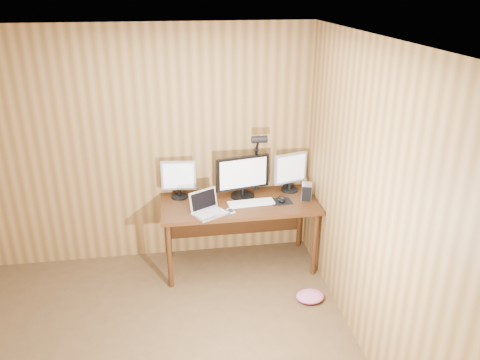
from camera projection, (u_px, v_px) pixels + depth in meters
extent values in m
plane|color=silver|center=(114.00, 50.00, 2.51)|extent=(4.00, 4.00, 0.00)
plane|color=olive|center=(145.00, 149.00, 4.82)|extent=(4.00, 0.00, 4.00)
plane|color=olive|center=(391.00, 230.00, 3.24)|extent=(0.00, 4.00, 4.00)
cube|color=#3D1F0C|center=(239.00, 204.00, 4.81)|extent=(1.60, 0.70, 0.04)
cube|color=#3D1F0C|center=(235.00, 214.00, 5.21)|extent=(1.48, 0.02, 0.51)
cylinder|color=#3D1F0C|center=(169.00, 256.00, 4.59)|extent=(0.05, 0.05, 0.71)
cylinder|color=#3D1F0C|center=(169.00, 228.00, 5.12)|extent=(0.05, 0.05, 0.71)
cylinder|color=#3D1F0C|center=(315.00, 244.00, 4.80)|extent=(0.05, 0.05, 0.71)
cylinder|color=#3D1F0C|center=(300.00, 218.00, 5.33)|extent=(0.05, 0.05, 0.71)
cylinder|color=black|center=(243.00, 196.00, 4.93)|extent=(0.25, 0.25, 0.02)
cylinder|color=black|center=(243.00, 192.00, 4.91)|extent=(0.04, 0.04, 0.07)
cube|color=black|center=(243.00, 173.00, 4.83)|extent=(0.57, 0.15, 0.35)
cube|color=white|center=(243.00, 173.00, 4.81)|extent=(0.50, 0.10, 0.31)
cylinder|color=black|center=(180.00, 197.00, 4.91)|extent=(0.17, 0.17, 0.02)
cylinder|color=black|center=(180.00, 192.00, 4.89)|extent=(0.03, 0.03, 0.08)
cube|color=#B2B2B7|center=(179.00, 175.00, 4.81)|extent=(0.36, 0.08, 0.31)
cube|color=white|center=(178.00, 176.00, 4.80)|extent=(0.31, 0.04, 0.27)
cylinder|color=black|center=(289.00, 190.00, 5.07)|extent=(0.18, 0.18, 0.02)
cylinder|color=black|center=(290.00, 186.00, 5.05)|extent=(0.04, 0.04, 0.08)
cube|color=#B2B2B7|center=(290.00, 168.00, 4.97)|extent=(0.37, 0.14, 0.33)
cube|color=white|center=(291.00, 169.00, 4.95)|extent=(0.32, 0.10, 0.28)
cube|color=silver|center=(210.00, 214.00, 4.55)|extent=(0.37, 0.34, 0.02)
cube|color=silver|center=(203.00, 200.00, 4.58)|extent=(0.29, 0.19, 0.20)
cube|color=black|center=(203.00, 200.00, 4.58)|extent=(0.25, 0.16, 0.17)
cube|color=#B2B2B7|center=(210.00, 213.00, 4.55)|extent=(0.29, 0.24, 0.00)
cube|color=white|center=(251.00, 203.00, 4.77)|extent=(0.48, 0.18, 0.02)
cube|color=white|center=(251.00, 202.00, 4.76)|extent=(0.45, 0.15, 0.00)
cube|color=black|center=(281.00, 201.00, 4.82)|extent=(0.22, 0.18, 0.00)
ellipsoid|color=black|center=(281.00, 199.00, 4.81)|extent=(0.11, 0.14, 0.04)
cube|color=silver|center=(307.00, 191.00, 4.86)|extent=(0.14, 0.17, 0.16)
cube|color=black|center=(307.00, 194.00, 4.80)|extent=(0.09, 0.03, 0.16)
cube|color=silver|center=(231.00, 211.00, 4.61)|extent=(0.09, 0.12, 0.01)
cube|color=black|center=(231.00, 210.00, 4.60)|extent=(0.06, 0.08, 0.00)
cylinder|color=black|center=(285.00, 182.00, 5.13)|extent=(0.05, 0.05, 0.12)
cube|color=black|center=(256.00, 190.00, 5.12)|extent=(0.05, 0.06, 0.06)
cylinder|color=black|center=(256.00, 170.00, 5.03)|extent=(0.03, 0.03, 0.45)
sphere|color=black|center=(256.00, 150.00, 4.94)|extent=(0.05, 0.05, 0.05)
cylinder|color=black|center=(258.00, 145.00, 4.85)|extent=(0.02, 0.16, 0.19)
cylinder|color=black|center=(259.00, 139.00, 4.73)|extent=(0.16, 0.07, 0.07)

